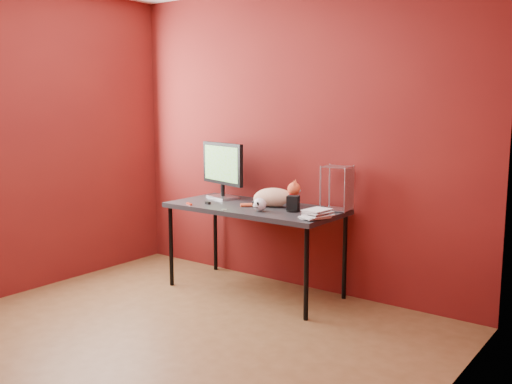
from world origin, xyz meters
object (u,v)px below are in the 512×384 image
Objects in this scene: cat at (275,197)px; desk at (255,212)px; skull_mug at (260,204)px; speaker at (293,204)px; book_stack at (312,163)px; monitor at (223,168)px.

desk is at bearing -176.83° from cat.
cat is (0.16, 0.07, 0.13)m from desk.
speaker reaches higher than skull_mug.
book_stack is (0.23, -0.11, 0.35)m from speaker.
desk is 2.63× the size of monitor.
monitor is 5.10× the size of skull_mug.
book_stack is at bearing -42.35° from cat.
speaker is (0.87, -0.16, -0.22)m from monitor.
skull_mug is (0.18, -0.17, 0.11)m from desk.
cat is 0.25m from speaker.
desk is at bearing -0.77° from monitor.
cat reaches higher than desk.
cat is at bearing 142.81° from speaker.
skull_mug is 0.27m from speaker.
monitor is at bearing 163.11° from desk.
skull_mug is 0.14× the size of book_stack.
monitor reaches higher than cat.
desk is 0.79m from book_stack.
speaker is (0.24, -0.09, -0.02)m from cat.
book_stack is at bearing -11.60° from desk.
cat is 3.52× the size of speaker.
desk is 0.41m from speaker.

